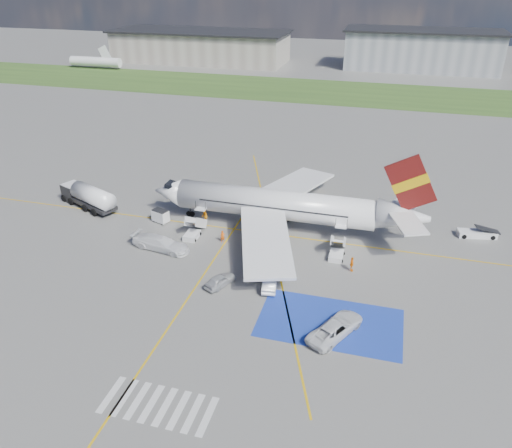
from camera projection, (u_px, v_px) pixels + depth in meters
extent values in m
plane|color=#60605E|center=(244.00, 285.00, 54.81)|extent=(400.00, 400.00, 0.00)
cube|color=#2D4C1E|center=(344.00, 93.00, 135.87)|extent=(400.00, 30.00, 0.01)
cube|color=gold|center=(271.00, 234.00, 65.04)|extent=(120.00, 0.20, 0.01)
cube|color=gold|center=(164.00, 334.00, 47.45)|extent=(0.20, 60.00, 0.01)
cube|color=gold|center=(271.00, 234.00, 65.04)|extent=(20.71, 56.45, 0.01)
cube|color=#1B37A4|center=(330.00, 323.00, 49.03)|extent=(14.00, 8.00, 0.01)
cube|color=silver|center=(111.00, 394.00, 40.86)|extent=(0.60, 4.00, 0.01)
cube|color=silver|center=(124.00, 397.00, 40.58)|extent=(0.60, 4.00, 0.01)
cube|color=silver|center=(138.00, 400.00, 40.29)|extent=(0.60, 4.00, 0.01)
cube|color=silver|center=(151.00, 404.00, 40.01)|extent=(0.60, 4.00, 0.01)
cube|color=silver|center=(165.00, 407.00, 39.73)|extent=(0.60, 4.00, 0.01)
cube|color=silver|center=(179.00, 410.00, 39.44)|extent=(0.60, 4.00, 0.01)
cube|color=silver|center=(193.00, 413.00, 39.16)|extent=(0.60, 4.00, 0.01)
cube|color=silver|center=(208.00, 416.00, 38.88)|extent=(0.60, 4.00, 0.01)
cube|color=gray|center=(201.00, 47.00, 176.41)|extent=(60.00, 22.00, 10.00)
cube|color=gray|center=(421.00, 51.00, 162.48)|extent=(48.00, 18.00, 12.00)
cylinder|color=white|center=(275.00, 204.00, 65.17)|extent=(26.00, 3.90, 3.90)
cone|color=white|center=(169.00, 192.00, 68.72)|extent=(4.00, 3.90, 3.90)
cube|color=black|center=(172.00, 185.00, 68.09)|extent=(1.67, 1.90, 0.82)
cone|color=white|center=(403.00, 216.00, 61.16)|extent=(6.50, 3.90, 3.90)
cube|color=white|center=(266.00, 240.00, 57.96)|extent=(9.86, 15.95, 1.40)
cube|color=white|center=(295.00, 184.00, 72.47)|extent=(9.86, 15.95, 1.40)
cylinder|color=#38383A|center=(264.00, 238.00, 61.32)|extent=(3.40, 2.10, 2.10)
cylinder|color=#38383A|center=(284.00, 201.00, 70.88)|extent=(3.40, 2.10, 2.10)
cube|color=#5A110F|center=(411.00, 183.00, 59.04)|extent=(6.62, 0.30, 7.45)
cube|color=#E2AE0C|center=(411.00, 183.00, 59.04)|extent=(4.36, 0.40, 3.08)
cube|color=white|center=(409.00, 223.00, 57.96)|extent=(4.73, 5.95, 0.49)
cube|color=white|center=(409.00, 201.00, 63.42)|extent=(4.73, 5.95, 0.49)
cube|color=black|center=(271.00, 208.00, 63.34)|extent=(19.50, 0.04, 0.18)
cube|color=black|center=(278.00, 196.00, 66.68)|extent=(19.50, 0.04, 0.18)
cube|color=white|center=(196.00, 222.00, 64.78)|extent=(1.40, 3.73, 2.32)
cube|color=white|center=(201.00, 209.00, 65.92)|extent=(1.40, 1.00, 0.12)
cylinder|color=black|center=(196.00, 205.00, 65.83)|extent=(0.06, 0.06, 1.10)
cylinder|color=black|center=(206.00, 206.00, 65.49)|extent=(0.06, 0.06, 1.10)
cube|color=white|center=(192.00, 236.00, 63.93)|extent=(1.60, 2.40, 0.70)
cube|color=white|center=(338.00, 241.00, 60.41)|extent=(1.40, 3.73, 2.32)
cube|color=white|center=(341.00, 227.00, 61.54)|extent=(1.40, 1.00, 0.12)
cylinder|color=black|center=(336.00, 222.00, 61.45)|extent=(0.06, 0.06, 1.10)
cylinder|color=black|center=(347.00, 223.00, 61.12)|extent=(0.06, 0.06, 1.10)
cube|color=white|center=(336.00, 256.00, 59.56)|extent=(1.60, 2.40, 0.70)
cube|color=black|center=(73.00, 192.00, 73.71)|extent=(3.32, 3.32, 2.52)
cylinder|color=white|center=(93.00, 196.00, 70.40)|extent=(7.84, 5.30, 2.52)
cube|color=black|center=(94.00, 204.00, 70.99)|extent=(7.84, 5.30, 0.55)
cube|color=white|center=(160.00, 216.00, 67.64)|extent=(2.48, 1.93, 1.53)
cube|color=black|center=(160.00, 210.00, 67.26)|extent=(2.34, 1.80, 0.13)
cube|color=white|center=(477.00, 234.00, 64.28)|extent=(4.97, 2.44, 0.79)
cube|color=black|center=(488.00, 229.00, 63.87)|extent=(3.27, 1.75, 0.88)
imported|color=#A7A8AE|center=(220.00, 280.00, 54.38)|extent=(3.06, 4.20, 1.33)
imported|color=#BABCC2|center=(270.00, 282.00, 54.07)|extent=(2.06, 4.40, 1.39)
imported|color=silver|center=(336.00, 326.00, 47.05)|extent=(4.59, 5.73, 1.96)
imported|color=white|center=(160.00, 241.00, 61.08)|extent=(6.01, 3.18, 2.24)
imported|color=#FD620D|center=(223.00, 237.00, 62.84)|extent=(0.68, 0.60, 1.56)
imported|color=orange|center=(205.00, 216.00, 67.40)|extent=(1.04, 1.16, 1.96)
imported|color=orange|center=(352.00, 264.00, 56.86)|extent=(0.47, 1.07, 1.80)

